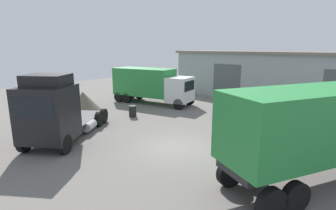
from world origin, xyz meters
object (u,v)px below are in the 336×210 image
Objects in this scene: tractor_unit_black at (54,112)px; oil_drum at (133,111)px; box_truck_white at (151,84)px; gravel_pile at (83,101)px.

tractor_unit_black is 7.86× the size of oil_drum.
gravel_pile is at bearing -120.78° from box_truck_white.
oil_drum is at bearing -73.32° from box_truck_white.
gravel_pile is (-1.90, -6.12, -1.06)m from box_truck_white.
oil_drum is at bearing 20.25° from gravel_pile.
box_truck_white reaches higher than oil_drum.
box_truck_white is 5.36m from oil_drum.
gravel_pile is (-6.09, 5.06, -1.03)m from tractor_unit_black.
box_truck_white reaches higher than gravel_pile.
tractor_unit_black reaches higher than gravel_pile.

